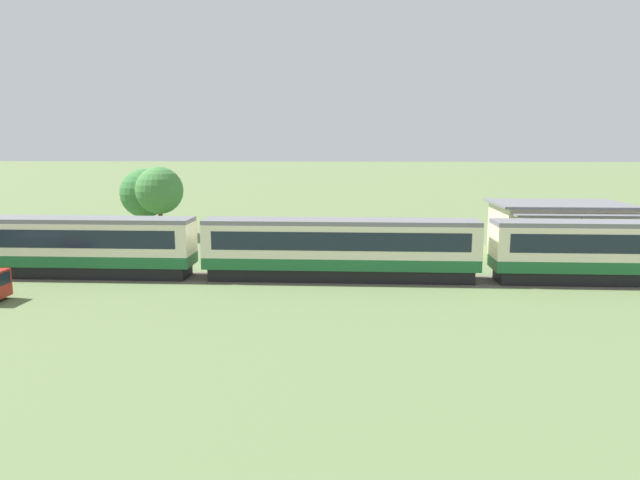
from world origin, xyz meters
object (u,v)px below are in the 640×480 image
at_px(yard_tree_0, 159,191).
at_px(yard_tree_1, 145,193).
at_px(station_building, 558,227).
at_px(passenger_train, 344,247).

height_order(yard_tree_0, yard_tree_1, yard_tree_0).
xyz_separation_m(station_building, yard_tree_1, (-39.71, 7.96, 2.16)).
distance_m(yard_tree_0, yard_tree_1, 3.06).
bearing_deg(yard_tree_1, station_building, -11.34).
bearing_deg(yard_tree_1, passenger_train, -42.40).
bearing_deg(station_building, yard_tree_1, 168.66).
distance_m(station_building, yard_tree_0, 38.01).
bearing_deg(yard_tree_0, yard_tree_1, 138.33).
height_order(station_building, yard_tree_0, yard_tree_0).
distance_m(passenger_train, yard_tree_1, 28.67).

